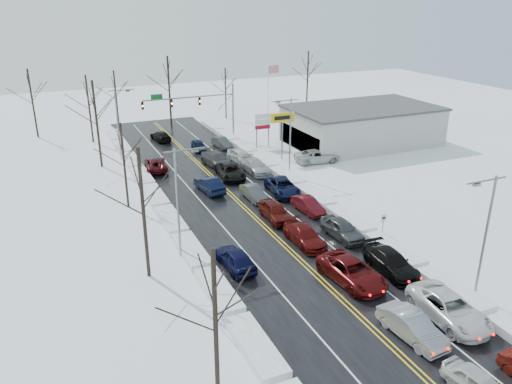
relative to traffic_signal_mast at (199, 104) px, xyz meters
name	(u,v)px	position (x,y,z in m)	size (l,w,h in m)	color
ground	(257,220)	(-3.45, -27.99, -5.48)	(160.00, 160.00, 0.00)	white
road_surface	(249,212)	(-3.45, -25.99, -5.47)	(14.00, 84.00, 0.01)	black
snow_bank_left	(173,225)	(-11.05, -25.99, -5.48)	(1.76, 72.00, 0.62)	white
snow_bank_right	(317,200)	(4.15, -25.99, -5.48)	(1.76, 72.00, 0.62)	white
traffic_signal_mast	(199,104)	(0.00, 0.00, 0.00)	(13.28, 0.39, 8.00)	slate
tires_plus_sign	(282,121)	(7.05, -12.00, -0.49)	(3.20, 0.34, 6.00)	slate
used_vehicles_sign	(263,123)	(7.05, -5.99, -2.16)	(2.20, 0.22, 4.65)	slate
speed_limit_sign	(383,222)	(4.75, -35.99, -3.84)	(0.55, 0.09, 2.35)	slate
flagpole	(269,92)	(11.72, 2.01, 0.45)	(1.87, 1.20, 10.00)	silver
dealership_building	(362,125)	(20.53, -9.99, -2.82)	(20.40, 12.40, 5.30)	#AFB0AB
streetlight_se	(485,229)	(4.85, -45.99, -0.17)	(3.20, 0.25, 9.00)	slate
streetlight_ne	(289,131)	(4.85, -17.99, -0.17)	(3.20, 0.25, 9.00)	slate
streetlight_sw	(180,195)	(-11.74, -31.99, -0.17)	(3.20, 0.25, 9.00)	slate
streetlight_nw	(119,119)	(-11.74, -3.99, -0.17)	(3.20, 0.25, 9.00)	slate
tree_left_a	(215,300)	(-14.45, -47.99, 0.81)	(3.60, 3.60, 9.00)	#2D231C
tree_left_b	(141,189)	(-14.95, -33.99, 1.51)	(4.00, 4.00, 10.00)	#2D231C
tree_left_c	(123,149)	(-13.95, -19.99, 0.46)	(3.40, 3.40, 8.50)	#2D231C
tree_left_d	(95,107)	(-14.65, -5.99, 1.86)	(4.20, 4.20, 10.50)	#2D231C
tree_left_e	(88,96)	(-14.25, 6.01, 1.16)	(3.80, 3.80, 9.50)	#2D231C
tree_far_a	(31,90)	(-21.45, 12.01, 1.51)	(4.00, 4.00, 10.00)	#2D231C
tree_far_b	(115,88)	(-9.45, 13.01, 0.81)	(3.60, 3.60, 9.00)	#2D231C
tree_far_c	(169,78)	(-1.45, 11.01, 2.21)	(4.40, 4.40, 11.00)	#2D231C
tree_far_d	(225,83)	(8.55, 12.51, 0.46)	(3.40, 3.40, 8.50)	#2D231C
tree_far_e	(308,69)	(24.55, 13.01, 1.86)	(4.20, 4.20, 10.50)	#2D231C
queued_car_1	(411,337)	(-1.81, -47.64, -5.48)	(1.67, 4.79, 1.58)	#93949A
queued_car_2	(351,281)	(-1.54, -40.75, -5.48)	(2.76, 5.99, 1.67)	#4D0A0B
queued_car_3	(304,243)	(-1.76, -34.05, -5.48)	(2.09, 5.14, 1.49)	#4E0C0A
queued_car_4	(275,219)	(-1.89, -28.62, -5.48)	(1.96, 4.87, 1.66)	#440C09
queued_car_5	(254,199)	(-1.75, -23.17, -5.48)	(1.47, 4.20, 1.38)	#434548
queued_car_6	(231,178)	(-1.59, -16.15, -5.48)	(2.57, 5.58, 1.55)	black
queued_car_7	(217,166)	(-1.64, -11.44, -5.48)	(2.33, 5.73, 1.66)	#3C3D40
queued_car_8	(199,150)	(-1.59, -4.01, -5.48)	(1.61, 4.01, 1.37)	black
queued_car_10	(447,319)	(1.60, -47.13, -5.48)	(2.80, 6.07, 1.69)	silver
queued_car_11	(390,271)	(2.00, -40.70, -5.48)	(2.22, 5.46, 1.58)	black
queued_car_12	(342,237)	(1.76, -34.35, -5.48)	(1.93, 4.81, 1.64)	#3A3C3E
queued_car_13	(308,212)	(1.78, -28.28, -5.48)	(1.49, 4.26, 1.40)	#520A11
queued_car_14	(282,193)	(1.70, -22.94, -5.48)	(2.59, 5.62, 1.56)	black
queued_car_15	(255,172)	(1.77, -15.55, -5.48)	(2.19, 5.38, 1.56)	#A6A9AE
queued_car_16	(241,163)	(1.63, -11.36, -5.48)	(1.99, 4.95, 1.69)	silver
queued_car_17	(222,147)	(1.74, -3.99, -5.48)	(1.46, 4.19, 1.38)	#404245
oncoming_car_0	(210,192)	(-5.23, -19.35, -5.48)	(1.70, 4.88, 1.61)	black
oncoming_car_1	(156,170)	(-8.84, -10.03, -5.48)	(2.46, 5.33, 1.48)	#460910
oncoming_car_2	(161,141)	(-5.15, 2.87, -5.48)	(1.95, 4.79, 1.39)	black
oncoming_car_3	(236,268)	(-8.58, -35.46, -5.48)	(1.90, 4.71, 1.61)	black
parked_car_0	(317,162)	(10.50, -15.11, -5.48)	(2.68, 5.80, 1.61)	silver
parked_car_1	(330,154)	(13.75, -12.79, -5.48)	(2.07, 5.09, 1.48)	#3E4043
parked_car_2	(292,143)	(11.75, -5.80, -5.48)	(1.92, 4.78, 1.63)	black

